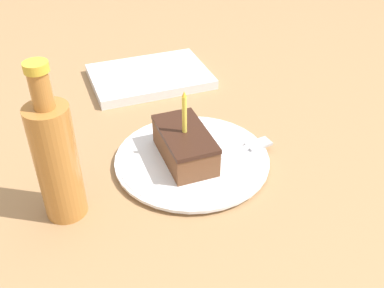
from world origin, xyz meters
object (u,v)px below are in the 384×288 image
Objects in this scene: plate at (192,159)px; bottle at (56,159)px; cake_slice at (185,145)px; marble_board at (150,76)px; fork at (233,153)px.

bottle is at bearing 11.27° from plate.
bottle reaches higher than cake_slice.
bottle reaches higher than marble_board.
marble_board is at bearing -123.04° from bottle.
cake_slice is 0.22m from bottle.
marble_board is at bearing -81.50° from fork.
plate is at bearing 171.31° from cake_slice.
marble_board is at bearing -95.45° from cake_slice.
fork is 0.70× the size of marble_board.
bottle is at bearing 12.42° from cake_slice.
fork is 0.74× the size of bottle.
marble_board is (0.05, -0.33, -0.01)m from fork.
plate is 0.24m from bottle.
plate is 0.32m from marble_board.
marble_board is at bearing -93.24° from plate.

